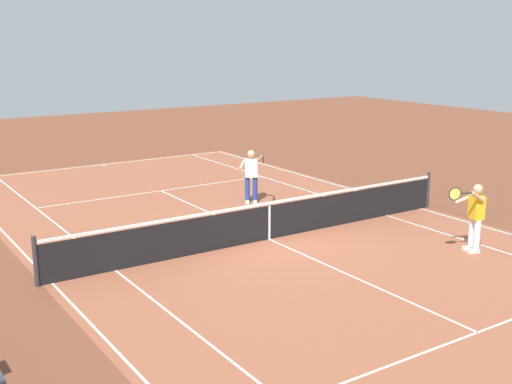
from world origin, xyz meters
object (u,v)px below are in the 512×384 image
tennis_ball (191,240)px  tennis_player_near (252,174)px  tennis_player_far (475,214)px  tennis_net (269,221)px

tennis_ball → tennis_player_near: bearing=-54.6°
tennis_player_far → tennis_net: bearing=45.3°
tennis_net → tennis_ball: bearing=61.7°
tennis_net → tennis_player_near: 3.78m
tennis_net → tennis_player_far: bearing=-134.7°
tennis_ball → tennis_player_far: bearing=-130.0°
tennis_player_far → tennis_ball: size_ratio=25.71×
tennis_player_far → tennis_ball: bearing=50.0°
tennis_net → tennis_player_far: size_ratio=6.89×
tennis_player_near → tennis_player_far: bearing=-164.8°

